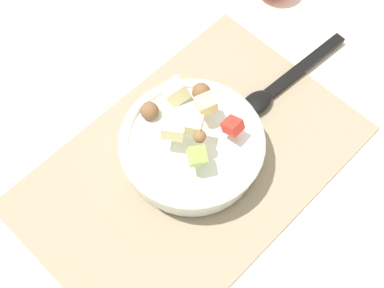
# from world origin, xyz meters

# --- Properties ---
(ground_plane) EXTENTS (2.40, 2.40, 0.00)m
(ground_plane) POSITION_xyz_m (0.00, 0.00, 0.00)
(ground_plane) COLOR silver
(placemat) EXTENTS (0.49, 0.32, 0.01)m
(placemat) POSITION_xyz_m (0.00, 0.00, 0.00)
(placemat) COLOR gray
(placemat) RESTS_ON ground_plane
(salad_bowl) EXTENTS (0.21, 0.21, 0.10)m
(salad_bowl) POSITION_xyz_m (0.01, 0.01, 0.04)
(salad_bowl) COLOR white
(salad_bowl) RESTS_ON placemat
(serving_spoon) EXTENTS (0.22, 0.04, 0.01)m
(serving_spoon) POSITION_xyz_m (0.19, -0.00, 0.01)
(serving_spoon) COLOR black
(serving_spoon) RESTS_ON placemat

